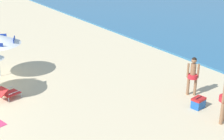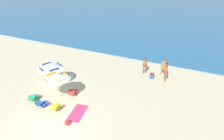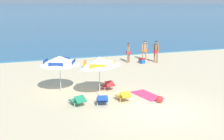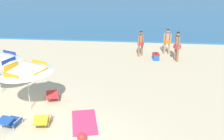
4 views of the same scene
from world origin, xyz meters
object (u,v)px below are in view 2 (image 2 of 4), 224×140
at_px(lounge_chair_spare_folded, 42,103).
at_px(person_standing_near_shore, 166,71).
at_px(beach_umbrella_striped_second, 50,66).
at_px(person_standing_beside, 145,64).
at_px(lounge_chair_under_umbrella, 34,97).
at_px(lounge_chair_facing_sea, 56,107).
at_px(beach_ball, 67,122).
at_px(beach_towel, 78,113).
at_px(cooler_box, 152,76).
at_px(person_wading_in, 163,66).
at_px(lounge_chair_beside_umbrella, 73,92).
at_px(beach_umbrella_striped_main, 56,77).

relative_size(lounge_chair_spare_folded, person_standing_near_shore, 0.53).
height_order(beach_umbrella_striped_second, person_standing_beside, beach_umbrella_striped_second).
xyz_separation_m(beach_umbrella_striped_second, lounge_chair_under_umbrella, (0.46, -2.37, -1.48)).
bearing_deg(lounge_chair_under_umbrella, lounge_chair_spare_folded, -14.34).
distance_m(lounge_chair_spare_folded, person_standing_beside, 9.64).
xyz_separation_m(lounge_chair_under_umbrella, lounge_chair_facing_sea, (2.27, -0.09, 0.00)).
bearing_deg(person_standing_near_shore, person_standing_beside, 161.66).
bearing_deg(beach_ball, lounge_chair_facing_sea, 153.96).
bearing_deg(lounge_chair_under_umbrella, beach_towel, 4.77).
bearing_deg(beach_umbrella_striped_second, lounge_chair_facing_sea, -41.94).
distance_m(beach_umbrella_striped_second, cooler_box, 8.96).
relative_size(lounge_chair_spare_folded, beach_ball, 2.78).
bearing_deg(beach_ball, lounge_chair_under_umbrella, 167.33).
xyz_separation_m(lounge_chair_under_umbrella, person_wading_in, (7.42, 8.61, 0.67)).
distance_m(lounge_chair_beside_umbrella, lounge_chair_facing_sea, 2.03).
xyz_separation_m(lounge_chair_under_umbrella, cooler_box, (6.71, 7.52, -0.07)).
distance_m(beach_umbrella_striped_second, beach_towel, 4.99).
relative_size(lounge_chair_under_umbrella, cooler_box, 1.87).
distance_m(lounge_chair_facing_sea, person_standing_near_shore, 9.42).
xyz_separation_m(beach_umbrella_striped_second, lounge_chair_spare_folded, (1.60, -2.66, -1.47)).
relative_size(beach_umbrella_striped_main, beach_towel, 1.54).
height_order(person_wading_in, beach_towel, person_wading_in).
bearing_deg(person_wading_in, lounge_chair_under_umbrella, -130.75).
bearing_deg(person_standing_beside, cooler_box, -33.36).
height_order(person_standing_near_shore, beach_towel, person_standing_near_shore).
bearing_deg(cooler_box, beach_ball, -108.64).
xyz_separation_m(beach_umbrella_striped_second, beach_towel, (4.20, -2.06, -1.74)).
bearing_deg(person_standing_near_shore, beach_umbrella_striped_main, -135.62).
distance_m(person_wading_in, cooler_box, 1.50).
bearing_deg(beach_umbrella_striped_main, beach_ball, -37.83).
distance_m(lounge_chair_under_umbrella, beach_towel, 3.76).
relative_size(beach_umbrella_striped_main, lounge_chair_spare_folded, 2.93).
bearing_deg(lounge_chair_facing_sea, person_standing_beside, 66.86).
relative_size(beach_umbrella_striped_second, lounge_chair_spare_folded, 2.61).
relative_size(lounge_chair_beside_umbrella, cooler_box, 1.85).
bearing_deg(lounge_chair_beside_umbrella, lounge_chair_facing_sea, -84.02).
height_order(person_standing_near_shore, person_wading_in, person_standing_near_shore).
bearing_deg(person_wading_in, lounge_chair_spare_folded, -125.23).
relative_size(lounge_chair_beside_umbrella, person_standing_beside, 0.63).
xyz_separation_m(lounge_chair_facing_sea, beach_ball, (1.60, -0.78, -0.10)).
xyz_separation_m(beach_umbrella_striped_main, beach_towel, (2.35, -0.75, -1.81)).
relative_size(lounge_chair_facing_sea, person_wading_in, 0.58).
bearing_deg(cooler_box, beach_umbrella_striped_main, -129.48).
bearing_deg(lounge_chair_spare_folded, person_standing_beside, 61.08).
height_order(lounge_chair_beside_umbrella, person_standing_beside, person_standing_beside).
height_order(lounge_chair_spare_folded, person_standing_near_shore, person_standing_near_shore).
distance_m(beach_umbrella_striped_main, beach_umbrella_striped_second, 2.27).
bearing_deg(beach_umbrella_striped_main, person_standing_near_shore, 44.38).
relative_size(person_standing_beside, cooler_box, 2.93).
relative_size(beach_umbrella_striped_main, lounge_chair_beside_umbrella, 2.76).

